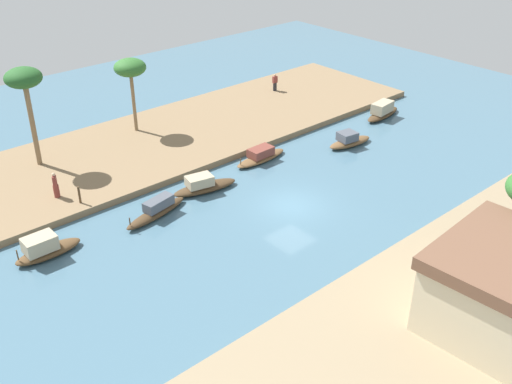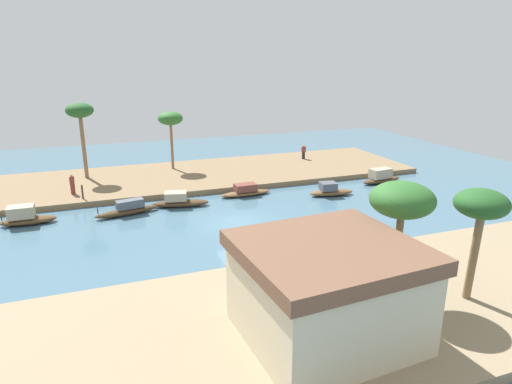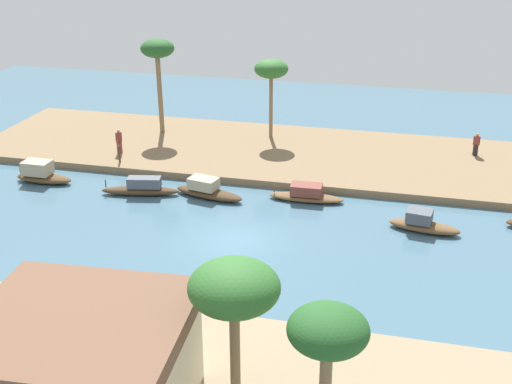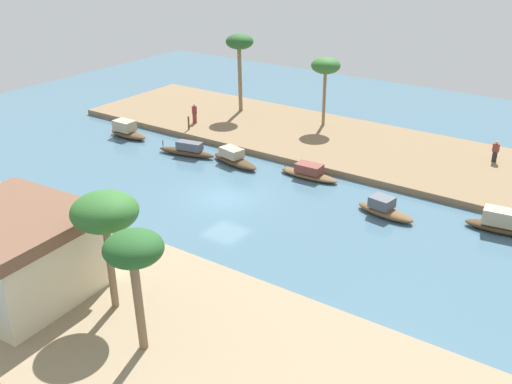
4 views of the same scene
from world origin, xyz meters
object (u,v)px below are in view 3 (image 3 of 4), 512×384
object	(u,v)px
sampan_upstream_small	(141,188)
palm_tree_left_near	(271,70)
sampan_foreground	(207,190)
person_on_near_bank	(119,143)
sampan_near_left_bank	(306,195)
palm_tree_right_tall	(234,290)
sampan_with_red_awning	(41,174)
sampan_downstream_large	(423,224)
riverside_building	(83,371)
palm_tree_right_short	(328,335)
palm_tree_left_far	(158,52)
mooring_post	(119,154)
person_by_mooring	(476,145)

from	to	relation	value
sampan_upstream_small	palm_tree_left_near	world-z (taller)	palm_tree_left_near
sampan_foreground	palm_tree_left_near	xyz separation A→B (m)	(-1.43, -10.49, 4.87)
palm_tree_left_near	person_on_near_bank	bearing A→B (deg)	32.22
sampan_near_left_bank	sampan_upstream_small	world-z (taller)	sampan_upstream_small
sampan_foreground	palm_tree_left_near	size ratio (longest dim) A/B	0.80
palm_tree_left_near	palm_tree_right_tall	bearing A→B (deg)	100.42
sampan_upstream_small	sampan_with_red_awning	distance (m)	6.78
sampan_downstream_large	sampan_near_left_bank	bearing A→B (deg)	-11.86
riverside_building	palm_tree_right_short	bearing A→B (deg)	178.00
sampan_foreground	riverside_building	bearing A→B (deg)	108.37
palm_tree_left_far	palm_tree_right_short	size ratio (longest dim) A/B	1.30
sampan_near_left_bank	palm_tree_right_short	bearing A→B (deg)	99.53
palm_tree_right_short	sampan_upstream_small	bearing A→B (deg)	-53.69
person_on_near_bank	palm_tree_right_tall	distance (m)	26.85
sampan_near_left_bank	riverside_building	bearing A→B (deg)	78.26
sampan_downstream_large	mooring_post	distance (m)	19.84
sampan_foreground	palm_tree_right_tall	world-z (taller)	palm_tree_right_tall
person_by_mooring	palm_tree_right_tall	xyz separation A→B (m)	(8.89, 27.68, 3.90)
palm_tree_left_near	riverside_building	bearing A→B (deg)	91.35
sampan_near_left_bank	riverside_building	distance (m)	20.61
person_by_mooring	palm_tree_left_near	xyz separation A→B (m)	(14.07, -0.46, 4.15)
sampan_near_left_bank	person_by_mooring	bearing A→B (deg)	-138.65
sampan_near_left_bank	palm_tree_right_tall	world-z (taller)	palm_tree_right_tall
sampan_near_left_bank	riverside_building	size ratio (longest dim) A/B	0.63
sampan_foreground	person_on_near_bank	xyz separation A→B (m)	(7.68, -4.75, 0.72)
person_on_near_bank	palm_tree_left_near	bearing A→B (deg)	-27.14
mooring_post	palm_tree_left_near	bearing A→B (deg)	-138.68
person_by_mooring	palm_tree_left_far	xyz separation A→B (m)	(22.10, 0.27, 5.17)
sampan_foreground	sampan_downstream_large	bearing A→B (deg)	-175.09
sampan_near_left_bank	palm_tree_left_near	size ratio (longest dim) A/B	0.78
sampan_downstream_large	person_by_mooring	xyz separation A→B (m)	(-3.17, -11.57, 0.73)
sampan_with_red_awning	sampan_near_left_bank	bearing A→B (deg)	-175.95
sampan_with_red_awning	riverside_building	world-z (taller)	riverside_building
sampan_foreground	mooring_post	world-z (taller)	mooring_post
sampan_with_red_awning	person_on_near_bank	xyz separation A→B (m)	(-2.98, -4.95, 0.61)
person_by_mooring	sampan_near_left_bank	bearing A→B (deg)	45.23
sampan_upstream_small	palm_tree_right_short	world-z (taller)	palm_tree_right_short
sampan_foreground	person_by_mooring	world-z (taller)	person_by_mooring
sampan_foreground	person_by_mooring	distance (m)	18.47
person_on_near_bank	sampan_with_red_awning	bearing A→B (deg)	179.58
sampan_with_red_awning	person_on_near_bank	distance (m)	5.82
person_by_mooring	sampan_with_red_awning	bearing A→B (deg)	23.56
person_on_near_bank	palm_tree_left_near	size ratio (longest dim) A/B	0.30
sampan_downstream_large	palm_tree_left_far	distance (m)	22.82
sampan_with_red_awning	mooring_post	bearing A→B (deg)	-137.92
sampan_downstream_large	person_on_near_bank	bearing A→B (deg)	-9.10
sampan_with_red_awning	mooring_post	distance (m)	5.02
sampan_with_red_awning	person_by_mooring	distance (m)	28.10
sampan_with_red_awning	sampan_downstream_large	size ratio (longest dim) A/B	0.95
palm_tree_left_far	sampan_with_red_awning	bearing A→B (deg)	67.81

